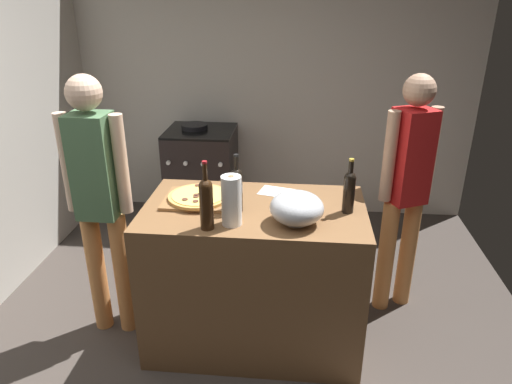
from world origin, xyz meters
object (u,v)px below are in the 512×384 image
person_in_red (407,183)px  mixing_bowl (297,208)px  paper_towel_roll (232,201)px  person_in_stripes (99,194)px  wine_bottle_amber (349,190)px  stove (202,177)px  wine_bottle_dark (237,187)px  pizza (199,196)px  wine_bottle_clear (206,201)px

person_in_red → mixing_bowl: bearing=-138.6°
paper_towel_roll → person_in_stripes: size_ratio=0.17×
mixing_bowl → paper_towel_roll: (-0.34, -0.04, 0.05)m
person_in_stripes → person_in_red: bearing=13.0°
paper_towel_roll → wine_bottle_amber: (0.62, 0.21, -0.00)m
person_in_stripes → person_in_red: person_in_stripes is taller
mixing_bowl → person_in_red: 0.92m
paper_towel_roll → stove: (-0.55, 1.80, -0.60)m
mixing_bowl → wine_bottle_dark: wine_bottle_dark is taller
wine_bottle_dark → stove: size_ratio=0.35×
person_in_red → person_in_stripes: bearing=-167.0°
person_in_stripes → pizza: bearing=4.3°
paper_towel_roll → person_in_stripes: 0.86m
pizza → person_in_stripes: size_ratio=0.22×
pizza → person_in_red: size_ratio=0.22×
wine_bottle_clear → stove: (-0.43, 1.86, -0.61)m
wine_bottle_amber → mixing_bowl: bearing=-149.9°
pizza → mixing_bowl: size_ratio=1.25×
wine_bottle_amber → person_in_red: 0.62m
paper_towel_roll → mixing_bowl: bearing=7.3°
person_in_stripes → paper_towel_roll: bearing=-15.4°
paper_towel_roll → person_in_red: (1.03, 0.65, -0.13)m
pizza → wine_bottle_amber: wine_bottle_amber is taller
paper_towel_roll → wine_bottle_clear: bearing=-153.2°
pizza → person_in_stripes: 0.59m
pizza → mixing_bowl: 0.62m
wine_bottle_dark → wine_bottle_amber: size_ratio=1.06×
mixing_bowl → stove: size_ratio=0.30×
pizza → mixing_bowl: (0.57, -0.23, 0.06)m
mixing_bowl → wine_bottle_clear: size_ratio=0.77×
pizza → paper_towel_roll: bearing=-49.0°
wine_bottle_clear → person_in_stripes: person_in_stripes is taller
wine_bottle_amber → wine_bottle_clear: bearing=-160.1°
stove → person_in_stripes: (-0.27, -1.57, 0.50)m
wine_bottle_dark → wine_bottle_amber: 0.61m
stove → person_in_red: bearing=-36.1°
paper_towel_roll → pizza: bearing=131.0°
wine_bottle_clear → stove: bearing=103.0°
wine_bottle_dark → person_in_stripes: (-0.83, 0.06, -0.10)m
mixing_bowl → paper_towel_roll: paper_towel_roll is taller
paper_towel_roll → wine_bottle_dark: 0.16m
mixing_bowl → wine_bottle_dark: size_ratio=0.86×
wine_bottle_clear → wine_bottle_dark: bearing=60.7°
paper_towel_roll → wine_bottle_amber: bearing=18.4°
wine_bottle_amber → person_in_red: person_in_red is taller
stove → person_in_stripes: 1.67m
pizza → wine_bottle_dark: wine_bottle_dark is taller
paper_towel_roll → person_in_red: person_in_red is taller
wine_bottle_clear → stove: wine_bottle_clear is taller
wine_bottle_dark → person_in_red: person_in_red is taller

